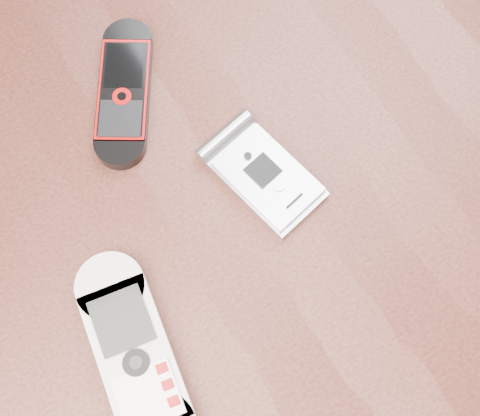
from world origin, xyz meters
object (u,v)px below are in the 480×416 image
(nokia_black_red, at_px, (124,92))
(motorola_razr, at_px, (265,176))
(table, at_px, (236,249))
(nokia_white, at_px, (135,356))

(nokia_black_red, xyz_separation_m, motorola_razr, (0.06, -0.13, 0.00))
(table, bearing_deg, nokia_black_red, 99.06)
(nokia_white, height_order, motorola_razr, nokia_white)
(table, bearing_deg, motorola_razr, 19.36)
(table, relative_size, nokia_white, 7.12)
(table, distance_m, nokia_black_red, 0.19)
(motorola_razr, bearing_deg, table, -172.14)
(table, xyz_separation_m, nokia_white, (-0.13, -0.06, 0.11))
(nokia_black_red, bearing_deg, table, -48.15)
(nokia_white, height_order, nokia_black_red, nokia_white)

